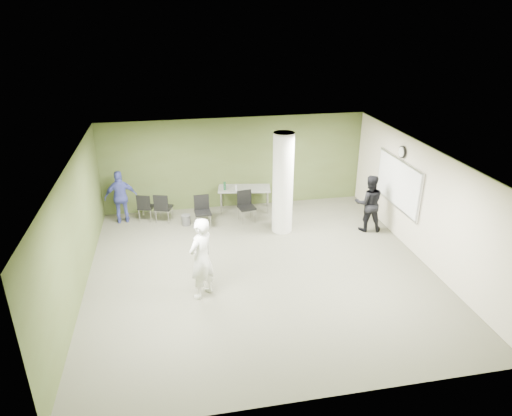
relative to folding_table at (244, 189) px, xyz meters
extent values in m
plane|color=#565444|center=(-0.18, -3.55, -0.69)|extent=(8.00, 8.00, 0.00)
plane|color=white|center=(-0.18, -3.55, 2.11)|extent=(8.00, 8.00, 0.00)
cube|color=#444F25|center=(-0.18, 0.45, 0.71)|extent=(8.00, 2.80, 0.02)
cube|color=#444F25|center=(-4.18, -3.55, 0.71)|extent=(0.02, 8.00, 2.80)
cube|color=beige|center=(3.82, -3.55, 0.71)|extent=(0.02, 8.00, 2.80)
cylinder|color=silver|center=(0.82, -1.55, 0.71)|extent=(0.56, 0.56, 2.80)
cube|color=silver|center=(3.75, -2.35, 0.81)|extent=(0.04, 2.30, 1.30)
cube|color=white|center=(3.73, -2.35, 0.81)|extent=(0.02, 2.20, 1.20)
cylinder|color=black|center=(3.75, -2.35, 1.66)|extent=(0.05, 0.32, 0.32)
cylinder|color=white|center=(3.72, -2.35, 1.66)|extent=(0.02, 0.26, 0.26)
cube|color=gray|center=(0.02, 0.00, 0.03)|extent=(1.65, 0.93, 0.04)
cylinder|color=silver|center=(-0.72, -0.15, -0.34)|extent=(0.04, 0.04, 0.70)
cylinder|color=silver|center=(0.67, -0.38, -0.34)|extent=(0.04, 0.04, 0.70)
cylinder|color=silver|center=(-0.63, 0.39, -0.34)|extent=(0.04, 0.04, 0.70)
cylinder|color=silver|center=(0.76, 0.16, -0.34)|extent=(0.04, 0.04, 0.70)
cylinder|color=#174726|center=(-0.58, -0.05, 0.17)|extent=(0.07, 0.07, 0.25)
cylinder|color=#B2B2B7|center=(-0.25, -0.17, 0.14)|extent=(0.06, 0.06, 0.18)
cylinder|color=#4C4C4C|center=(-1.80, -0.69, -0.54)|extent=(0.26, 0.26, 0.30)
cube|color=black|center=(-2.91, -0.12, -0.29)|extent=(0.52, 0.52, 0.05)
cube|color=black|center=(-2.96, -0.31, -0.06)|extent=(0.39, 0.15, 0.41)
cylinder|color=silver|center=(-2.69, -0.01, -0.50)|extent=(0.02, 0.02, 0.39)
cylinder|color=silver|center=(-3.02, 0.09, -0.50)|extent=(0.02, 0.02, 0.39)
cylinder|color=silver|center=(-2.79, -0.34, -0.50)|extent=(0.02, 0.02, 0.39)
cylinder|color=silver|center=(-3.12, -0.24, -0.50)|extent=(0.02, 0.02, 0.39)
cube|color=black|center=(-2.40, -0.33, -0.26)|extent=(0.57, 0.57, 0.05)
cube|color=black|center=(-2.47, -0.53, -0.02)|extent=(0.42, 0.18, 0.44)
cylinder|color=silver|center=(-2.17, -0.22, -0.49)|extent=(0.02, 0.02, 0.42)
cylinder|color=silver|center=(-2.52, -0.10, -0.49)|extent=(0.02, 0.02, 0.42)
cylinder|color=silver|center=(-2.29, -0.57, -0.49)|extent=(0.02, 0.02, 0.42)
cylinder|color=silver|center=(-2.64, -0.45, -0.49)|extent=(0.02, 0.02, 0.42)
cube|color=black|center=(-1.32, -0.92, -0.26)|extent=(0.47, 0.47, 0.05)
cube|color=black|center=(-1.33, -0.71, -0.01)|extent=(0.43, 0.06, 0.44)
cylinder|color=silver|center=(-1.50, -1.11, -0.48)|extent=(0.02, 0.02, 0.42)
cylinder|color=silver|center=(-1.13, -1.09, -0.48)|extent=(0.02, 0.02, 0.42)
cylinder|color=silver|center=(-1.52, -0.74, -0.48)|extent=(0.02, 0.02, 0.42)
cylinder|color=silver|center=(-1.15, -0.72, -0.48)|extent=(0.02, 0.02, 0.42)
cube|color=black|center=(-0.04, -0.79, -0.25)|extent=(0.52, 0.52, 0.05)
cube|color=black|center=(-0.08, -0.59, -0.01)|extent=(0.43, 0.11, 0.44)
cylinder|color=silver|center=(-0.20, -1.01, -0.48)|extent=(0.02, 0.02, 0.42)
cylinder|color=silver|center=(0.17, -0.94, -0.48)|extent=(0.02, 0.02, 0.42)
cylinder|color=silver|center=(-0.26, -0.64, -0.48)|extent=(0.02, 0.02, 0.42)
cylinder|color=silver|center=(0.11, -0.58, -0.48)|extent=(0.02, 0.02, 0.42)
imported|color=white|center=(-1.61, -4.32, 0.22)|extent=(0.78, 0.78, 1.83)
imported|color=black|center=(3.17, -1.97, 0.12)|extent=(0.90, 0.76, 1.62)
imported|color=#40479F|center=(-3.58, -0.15, 0.09)|extent=(0.95, 0.46, 1.56)
camera|label=1|loc=(-2.05, -12.71, 5.02)|focal=32.00mm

